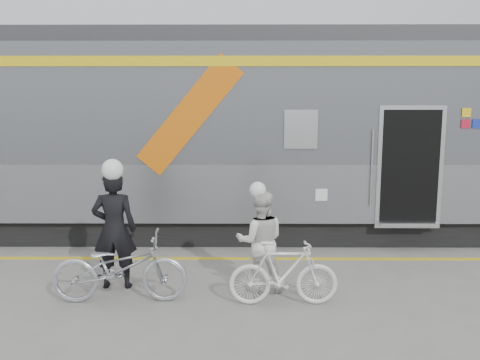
{
  "coord_description": "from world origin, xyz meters",
  "views": [
    {
      "loc": [
        -0.05,
        -6.47,
        2.81
      ],
      "look_at": [
        -0.11,
        1.6,
        1.5
      ],
      "focal_mm": 38.0,
      "sensor_mm": 36.0,
      "label": 1
    }
  ],
  "objects_px": {
    "man": "(114,229)",
    "bicycle_left": "(120,268)",
    "woman": "(260,241)",
    "bicycle_right": "(284,273)"
  },
  "relations": [
    {
      "from": "bicycle_left",
      "to": "woman",
      "type": "bearing_deg",
      "value": -79.91
    },
    {
      "from": "man",
      "to": "woman",
      "type": "distance_m",
      "value": 2.16
    },
    {
      "from": "bicycle_left",
      "to": "woman",
      "type": "distance_m",
      "value": 2.02
    },
    {
      "from": "bicycle_left",
      "to": "woman",
      "type": "xyz_separation_m",
      "value": [
        1.96,
        0.45,
        0.25
      ]
    },
    {
      "from": "man",
      "to": "woman",
      "type": "relative_size",
      "value": 1.2
    },
    {
      "from": "bicycle_left",
      "to": "bicycle_right",
      "type": "distance_m",
      "value": 2.26
    },
    {
      "from": "bicycle_left",
      "to": "woman",
      "type": "height_order",
      "value": "woman"
    },
    {
      "from": "bicycle_left",
      "to": "bicycle_right",
      "type": "height_order",
      "value": "bicycle_left"
    },
    {
      "from": "man",
      "to": "woman",
      "type": "xyz_separation_m",
      "value": [
        2.16,
        -0.1,
        -0.15
      ]
    },
    {
      "from": "man",
      "to": "bicycle_left",
      "type": "xyz_separation_m",
      "value": [
        0.2,
        -0.55,
        -0.4
      ]
    }
  ]
}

